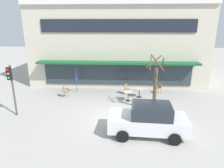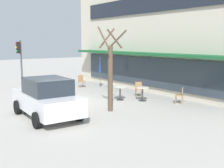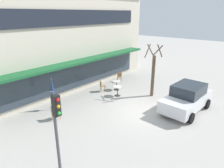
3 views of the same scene
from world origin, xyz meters
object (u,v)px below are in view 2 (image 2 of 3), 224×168
cafe_chair_0 (181,94)px  parked_sedan (47,98)px  cafe_chair_2 (81,80)px  street_tree (110,73)px  traffic_light_pole (20,56)px  patio_umbrella_green_folded (100,65)px  cafe_table_near_wall (143,92)px  cafe_chair_1 (139,88)px  cafe_table_streetside (120,91)px

cafe_chair_0 → parked_sedan: (-1.73, -6.87, 0.35)m
cafe_chair_2 → street_tree: (6.94, -2.55, 1.31)m
street_tree → traffic_light_pole: street_tree is taller
cafe_chair_0 → parked_sedan: bearing=-104.2°
traffic_light_pole → patio_umbrella_green_folded: bearing=58.3°
parked_sedan → cafe_chair_2: bearing=138.6°
cafe_chair_0 → street_tree: 4.28m
cafe_table_near_wall → cafe_chair_0: size_ratio=0.85×
cafe_chair_1 → traffic_light_pole: size_ratio=0.26×
cafe_table_streetside → street_tree: 2.93m
cafe_chair_0 → cafe_chair_1: same height
parked_sedan → traffic_light_pole: traffic_light_pole is taller
cafe_chair_1 → parked_sedan: parked_sedan is taller
traffic_light_pole → cafe_chair_0: bearing=26.4°
cafe_chair_1 → cafe_chair_2: bearing=-169.5°
cafe_chair_2 → traffic_light_pole: bearing=-121.4°
cafe_table_near_wall → parked_sedan: size_ratio=0.18×
cafe_table_near_wall → street_tree: (0.77, -2.84, 1.32)m
cafe_chair_0 → street_tree: size_ratio=0.22×
cafe_chair_0 → cafe_chair_1: (-2.82, -0.44, 0.00)m
cafe_table_streetside → cafe_chair_2: (-5.23, 0.58, 0.01)m
cafe_table_near_wall → parked_sedan: (0.05, -5.77, 0.36)m
cafe_chair_1 → street_tree: size_ratio=0.22×
cafe_table_near_wall → cafe_chair_1: 1.24m
cafe_chair_1 → cafe_chair_2: same height
cafe_chair_1 → patio_umbrella_green_folded: bearing=177.3°
cafe_table_streetside → street_tree: bearing=-49.1°
cafe_table_near_wall → patio_umbrella_green_folded: patio_umbrella_green_folded is taller
cafe_chair_0 → traffic_light_pole: 11.51m
cafe_chair_1 → street_tree: 4.16m
street_tree → traffic_light_pole: bearing=-173.1°
cafe_chair_0 → cafe_chair_2: size_ratio=1.00×
cafe_table_streetside → cafe_table_near_wall: bearing=42.5°
patio_umbrella_green_folded → street_tree: size_ratio=0.55×
cafe_table_streetside → cafe_chair_1: size_ratio=0.85×
cafe_chair_2 → cafe_table_near_wall: bearing=2.7°
cafe_chair_0 → cafe_chair_1: 2.86m
cafe_chair_0 → parked_sedan: 7.10m
patio_umbrella_green_folded → cafe_chair_0: (7.21, 0.23, -1.10)m
cafe_table_streetside → patio_umbrella_green_folded: patio_umbrella_green_folded is taller
cafe_table_near_wall → cafe_chair_1: size_ratio=0.85×
traffic_light_pole → cafe_chair_1: bearing=32.1°
cafe_table_near_wall → cafe_chair_1: cafe_chair_1 is taller
cafe_chair_0 → traffic_light_pole: traffic_light_pole is taller
patio_umbrella_green_folded → cafe_chair_0: 7.30m
street_tree → cafe_table_streetside: bearing=130.9°
patio_umbrella_green_folded → parked_sedan: size_ratio=0.51×
traffic_light_pole → cafe_table_near_wall: bearing=25.2°
cafe_table_near_wall → parked_sedan: 5.78m
cafe_chair_1 → cafe_chair_2: size_ratio=1.00×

